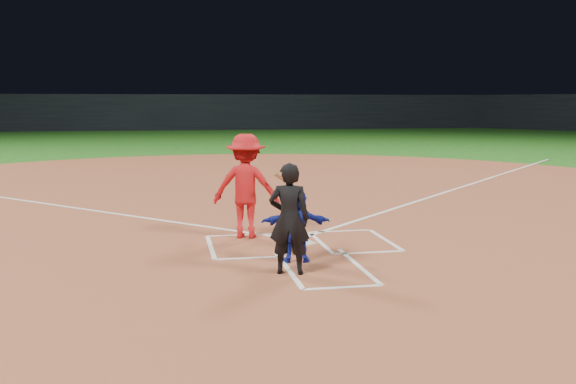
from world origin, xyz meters
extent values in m
plane|color=#1C5A16|center=(0.00, 0.00, 0.00)|extent=(120.00, 120.00, 0.00)
cylinder|color=brown|center=(0.00, 6.00, 0.01)|extent=(28.00, 28.00, 0.01)
cube|color=black|center=(0.00, 48.00, 1.60)|extent=(80.00, 1.20, 3.20)
cylinder|color=silver|center=(0.00, 0.00, 0.02)|extent=(0.60, 0.60, 0.02)
imported|color=#1422A4|center=(-0.33, -1.27, 0.60)|extent=(1.13, 0.47, 1.18)
imported|color=black|center=(-0.58, -1.94, 0.83)|extent=(0.68, 0.54, 1.63)
cube|color=white|center=(-0.98, 0.92, 0.01)|extent=(1.22, 0.08, 0.01)
cube|color=white|center=(-0.98, -0.92, 0.01)|extent=(1.22, 0.08, 0.01)
cube|color=white|center=(-0.37, 0.00, 0.01)|extent=(0.08, 1.83, 0.01)
cube|color=white|center=(-1.59, 0.00, 0.01)|extent=(0.08, 1.83, 0.01)
cube|color=white|center=(0.98, 0.92, 0.01)|extent=(1.22, 0.08, 0.01)
cube|color=white|center=(0.98, -0.92, 0.01)|extent=(1.22, 0.08, 0.01)
cube|color=white|center=(0.37, 0.00, 0.01)|extent=(0.08, 1.83, 0.01)
cube|color=white|center=(1.59, 0.00, 0.01)|extent=(0.08, 1.83, 0.01)
cube|color=white|center=(-0.55, -1.70, 0.01)|extent=(0.08, 2.20, 0.01)
cube|color=white|center=(0.55, -1.70, 0.01)|extent=(0.08, 2.20, 0.01)
cube|color=white|center=(0.00, -2.80, 0.01)|extent=(1.10, 0.08, 0.01)
cube|color=white|center=(7.07, 7.37, 0.01)|extent=(14.21, 14.21, 0.01)
imported|color=red|center=(-0.88, 0.72, 0.97)|extent=(1.40, 1.05, 1.92)
cylinder|color=olive|center=(-0.28, 0.57, 1.15)|extent=(0.40, 0.79, 0.28)
camera|label=1|loc=(-2.31, -10.94, 2.51)|focal=40.00mm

